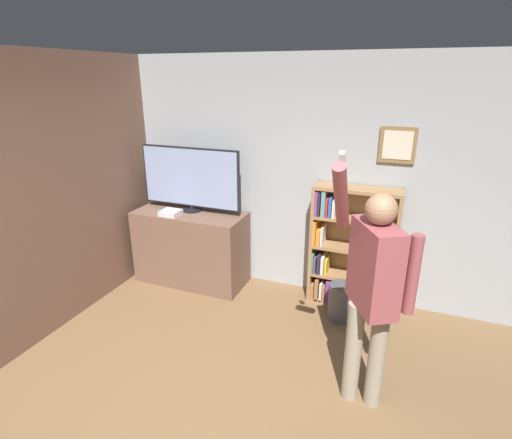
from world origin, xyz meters
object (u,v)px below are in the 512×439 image
waste_bin (342,302)px  bookshelf (345,248)px  television (190,179)px  person (373,284)px  game_console (171,213)px

waste_bin → bookshelf: bearing=100.1°
television → person: person is taller
bookshelf → waste_bin: bearing=-79.9°
television → person: 2.63m
television → waste_bin: bearing=-6.8°
person → waste_bin: 1.44m
bookshelf → person: size_ratio=0.67×
television → bookshelf: television is taller
television → waste_bin: television is taller
game_console → waste_bin: game_console is taller
waste_bin → person: bearing=-72.1°
bookshelf → waste_bin: bookshelf is taller
television → waste_bin: 2.22m
game_console → bookshelf: 2.05m
television → bookshelf: 1.95m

